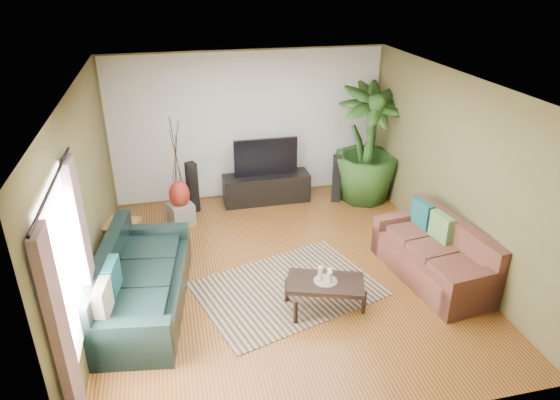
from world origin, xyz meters
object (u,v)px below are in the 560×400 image
object	(u,v)px
speaker_right	(337,179)
vase	(179,194)
sofa_right	(434,252)
side_table	(123,238)
television	(266,157)
tv_stand	(266,188)
potted_plant	(367,144)
speaker_left	(192,187)
sofa_left	(142,279)
coffee_table	(325,294)
pedestal	(181,214)

from	to	relation	value
speaker_right	vase	bearing A→B (deg)	-154.70
sofa_right	vase	bearing A→B (deg)	-133.35
speaker_right	side_table	size ratio (longest dim) A/B	1.74
television	tv_stand	bearing A→B (deg)	-90.00
sofa_right	tv_stand	distance (m)	3.45
side_table	potted_plant	bearing A→B (deg)	13.22
sofa_right	speaker_left	size ratio (longest dim) A/B	2.04
television	side_table	xyz separation A→B (m)	(-2.49, -1.32, -0.61)
sofa_left	side_table	world-z (taller)	sofa_left
tv_stand	speaker_right	bearing A→B (deg)	-12.16
tv_stand	vase	distance (m)	1.70
coffee_table	television	xyz separation A→B (m)	(-0.09, 3.30, 0.67)
speaker_right	potted_plant	size ratio (longest dim) A/B	0.41
tv_stand	speaker_left	bearing A→B (deg)	-176.00
coffee_table	sofa_left	bearing A→B (deg)	-174.52
coffee_table	vase	bearing A→B (deg)	140.45
sofa_right	speaker_right	world-z (taller)	speaker_right
potted_plant	television	bearing A→B (deg)	170.03
sofa_right	speaker_left	world-z (taller)	speaker_left
potted_plant	pedestal	distance (m)	3.51
tv_stand	sofa_right	bearing A→B (deg)	-59.78
sofa_right	television	distance (m)	3.50
potted_plant	pedestal	size ratio (longest dim) A/B	5.69
tv_stand	pedestal	size ratio (longest dim) A/B	4.19
pedestal	side_table	xyz separation A→B (m)	(-0.90, -0.75, 0.06)
sofa_right	television	bearing A→B (deg)	-157.07
tv_stand	vase	xyz separation A→B (m)	(-1.58, -0.55, 0.29)
sofa_right	speaker_right	size ratio (longest dim) A/B	2.11
television	side_table	world-z (taller)	television
tv_stand	television	distance (m)	0.60
television	coffee_table	bearing A→B (deg)	-88.37
sofa_right	side_table	bearing A→B (deg)	-118.88
sofa_left	coffee_table	size ratio (longest dim) A/B	2.38
speaker_right	potted_plant	world-z (taller)	potted_plant
speaker_left	vase	bearing A→B (deg)	-136.85
tv_stand	speaker_right	size ratio (longest dim) A/B	1.79
tv_stand	vase	bearing A→B (deg)	-160.92
sofa_right	sofa_left	bearing A→B (deg)	-100.75
sofa_left	television	bearing A→B (deg)	-29.58
speaker_right	potted_plant	xyz separation A→B (m)	(0.54, -0.03, 0.63)
coffee_table	speaker_right	size ratio (longest dim) A/B	1.10
sofa_right	potted_plant	size ratio (longest dim) A/B	0.87
speaker_right	side_table	xyz separation A→B (m)	(-3.75, -1.04, -0.19)
sofa_right	tv_stand	bearing A→B (deg)	-156.91
television	speaker_right	size ratio (longest dim) A/B	1.31
vase	sofa_left	bearing A→B (deg)	-104.67
tv_stand	side_table	distance (m)	2.81
tv_stand	speaker_right	distance (m)	1.30
speaker_left	speaker_right	bearing A→B (deg)	-22.85
television	side_table	bearing A→B (deg)	-151.98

